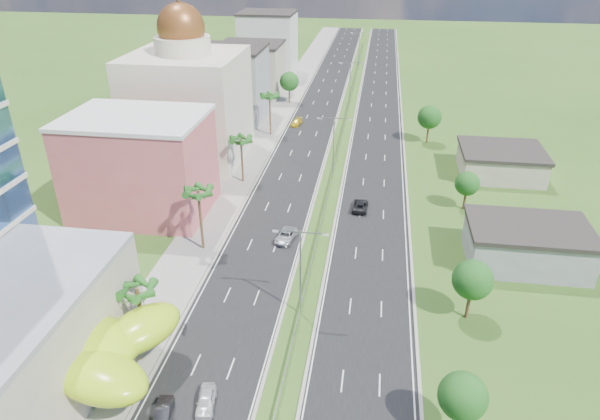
% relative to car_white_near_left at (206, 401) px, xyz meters
% --- Properties ---
extents(ground, '(500.00, 500.00, 0.00)m').
position_rel_car_white_near_left_xyz_m(ground, '(6.64, 5.04, -0.74)').
color(ground, '#2D5119').
rests_on(ground, ground).
extents(road_left, '(11.00, 260.00, 0.04)m').
position_rel_car_white_near_left_xyz_m(road_left, '(-0.86, 95.04, -0.72)').
color(road_left, black).
rests_on(road_left, ground).
extents(road_right, '(11.00, 260.00, 0.04)m').
position_rel_car_white_near_left_xyz_m(road_right, '(14.14, 95.04, -0.72)').
color(road_right, black).
rests_on(road_right, ground).
extents(sidewalk_left, '(7.00, 260.00, 0.12)m').
position_rel_car_white_near_left_xyz_m(sidewalk_left, '(-10.36, 95.04, -0.68)').
color(sidewalk_left, gray).
rests_on(sidewalk_left, ground).
extents(median_guardrail, '(0.10, 216.06, 0.76)m').
position_rel_car_white_near_left_xyz_m(median_guardrail, '(6.64, 77.03, -0.12)').
color(median_guardrail, gray).
rests_on(median_guardrail, ground).
extents(streetlight_median_b, '(6.04, 0.25, 11.00)m').
position_rel_car_white_near_left_xyz_m(streetlight_median_b, '(6.64, 15.04, 6.01)').
color(streetlight_median_b, gray).
rests_on(streetlight_median_b, ground).
extents(streetlight_median_c, '(6.04, 0.25, 11.00)m').
position_rel_car_white_near_left_xyz_m(streetlight_median_c, '(6.64, 55.04, 6.01)').
color(streetlight_median_c, gray).
rests_on(streetlight_median_c, ground).
extents(streetlight_median_d, '(6.04, 0.25, 11.00)m').
position_rel_car_white_near_left_xyz_m(streetlight_median_d, '(6.64, 100.04, 6.01)').
color(streetlight_median_d, gray).
rests_on(streetlight_median_d, ground).
extents(streetlight_median_e, '(6.04, 0.25, 11.00)m').
position_rel_car_white_near_left_xyz_m(streetlight_median_e, '(6.64, 145.04, 6.01)').
color(streetlight_median_e, gray).
rests_on(streetlight_median_e, ground).
extents(lime_canopy, '(18.00, 15.00, 7.40)m').
position_rel_car_white_near_left_xyz_m(lime_canopy, '(-13.36, 1.04, 4.25)').
color(lime_canopy, '#AADA15').
rests_on(lime_canopy, ground).
extents(pink_shophouse, '(20.00, 15.00, 15.00)m').
position_rel_car_white_near_left_xyz_m(pink_shophouse, '(-21.36, 37.04, 6.76)').
color(pink_shophouse, '#CE5460').
rests_on(pink_shophouse, ground).
extents(domed_building, '(20.00, 20.00, 28.70)m').
position_rel_car_white_near_left_xyz_m(domed_building, '(-21.36, 60.04, 10.62)').
color(domed_building, beige).
rests_on(domed_building, ground).
extents(midrise_grey, '(16.00, 15.00, 16.00)m').
position_rel_car_white_near_left_xyz_m(midrise_grey, '(-20.36, 85.04, 7.26)').
color(midrise_grey, gray).
rests_on(midrise_grey, ground).
extents(midrise_beige, '(16.00, 15.00, 13.00)m').
position_rel_car_white_near_left_xyz_m(midrise_beige, '(-20.36, 107.04, 5.76)').
color(midrise_beige, '#A59788').
rests_on(midrise_beige, ground).
extents(midrise_white, '(16.00, 15.00, 18.00)m').
position_rel_car_white_near_left_xyz_m(midrise_white, '(-20.36, 130.04, 8.26)').
color(midrise_white, silver).
rests_on(midrise_white, ground).
extents(shed_near, '(15.00, 10.00, 5.00)m').
position_rel_car_white_near_left_xyz_m(shed_near, '(34.64, 30.04, 1.76)').
color(shed_near, gray).
rests_on(shed_near, ground).
extents(shed_far, '(14.00, 12.00, 4.40)m').
position_rel_car_white_near_left_xyz_m(shed_far, '(36.64, 60.04, 1.46)').
color(shed_far, '#A59788').
rests_on(shed_far, ground).
extents(palm_tree_b, '(3.60, 3.60, 8.10)m').
position_rel_car_white_near_left_xyz_m(palm_tree_b, '(-8.86, 7.04, 6.33)').
color(palm_tree_b, '#47301C').
rests_on(palm_tree_b, ground).
extents(palm_tree_c, '(3.60, 3.60, 9.60)m').
position_rel_car_white_near_left_xyz_m(palm_tree_c, '(-8.86, 27.04, 7.76)').
color(palm_tree_c, '#47301C').
rests_on(palm_tree_c, ground).
extents(palm_tree_d, '(3.60, 3.60, 8.60)m').
position_rel_car_white_near_left_xyz_m(palm_tree_d, '(-8.86, 50.04, 6.81)').
color(palm_tree_d, '#47301C').
rests_on(palm_tree_d, ground).
extents(palm_tree_e, '(3.60, 3.60, 9.40)m').
position_rel_car_white_near_left_xyz_m(palm_tree_e, '(-8.86, 75.04, 7.57)').
color(palm_tree_e, '#47301C').
rests_on(palm_tree_e, ground).
extents(leafy_tree_lfar, '(4.90, 4.90, 8.05)m').
position_rel_car_white_near_left_xyz_m(leafy_tree_lfar, '(-8.86, 100.04, 4.84)').
color(leafy_tree_lfar, '#47301C').
rests_on(leafy_tree_lfar, ground).
extents(leafy_tree_ra, '(4.20, 4.20, 6.90)m').
position_rel_car_white_near_left_xyz_m(leafy_tree_ra, '(22.64, 0.04, 4.04)').
color(leafy_tree_ra, '#47301C').
rests_on(leafy_tree_ra, ground).
extents(leafy_tree_rb, '(4.55, 4.55, 7.47)m').
position_rel_car_white_near_left_xyz_m(leafy_tree_rb, '(25.64, 17.04, 4.44)').
color(leafy_tree_rb, '#47301C').
rests_on(leafy_tree_rb, ground).
extents(leafy_tree_rc, '(3.85, 3.85, 6.33)m').
position_rel_car_white_near_left_xyz_m(leafy_tree_rc, '(28.64, 45.04, 3.64)').
color(leafy_tree_rc, '#47301C').
rests_on(leafy_tree_rc, ground).
extents(leafy_tree_rd, '(4.90, 4.90, 8.05)m').
position_rel_car_white_near_left_xyz_m(leafy_tree_rd, '(24.64, 75.04, 4.84)').
color(leafy_tree_rd, '#47301C').
rests_on(leafy_tree_rd, ground).
extents(car_white_near_left, '(2.29, 4.30, 1.39)m').
position_rel_car_white_near_left_xyz_m(car_white_near_left, '(0.00, 0.00, 0.00)').
color(car_white_near_left, silver).
rests_on(car_white_near_left, road_left).
extents(car_dark_left, '(1.98, 4.04, 1.28)m').
position_rel_car_white_near_left_xyz_m(car_dark_left, '(-3.42, -1.91, -0.06)').
color(car_dark_left, black).
rests_on(car_dark_left, road_left).
extents(car_silver_mid_left, '(2.98, 5.19, 1.36)m').
position_rel_car_white_near_left_xyz_m(car_silver_mid_left, '(2.17, 31.06, -0.02)').
color(car_silver_mid_left, '#A3A5AB').
rests_on(car_silver_mid_left, road_left).
extents(car_yellow_far_left, '(2.48, 4.69, 1.30)m').
position_rel_car_white_near_left_xyz_m(car_yellow_far_left, '(-4.27, 82.37, -0.05)').
color(car_yellow_far_left, gold).
rests_on(car_yellow_far_left, road_left).
extents(car_dark_far_right, '(2.54, 5.04, 1.37)m').
position_rel_car_white_near_left_xyz_m(car_dark_far_right, '(12.26, 42.24, -0.01)').
color(car_dark_far_right, black).
rests_on(car_dark_far_right, road_right).
extents(motorcycle, '(0.82, 1.84, 1.14)m').
position_rel_car_white_near_left_xyz_m(motorcycle, '(-5.54, 9.83, -0.13)').
color(motorcycle, black).
rests_on(motorcycle, road_left).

